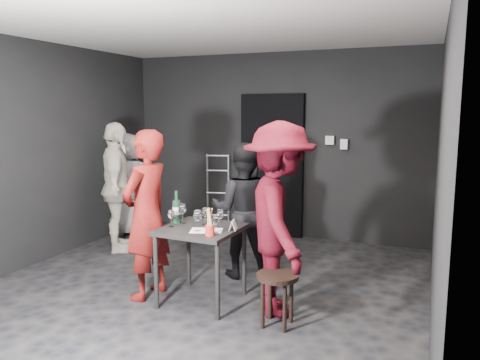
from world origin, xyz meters
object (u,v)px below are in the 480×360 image
at_px(tasting_table, 201,237).
at_px(breadstick_cup, 210,222).
at_px(woman_black, 243,209).
at_px(bystander_grey, 128,183).
at_px(server_red, 146,204).
at_px(stool, 277,284).
at_px(hand_truck, 217,217).
at_px(man_maroon, 280,201).
at_px(wine_bottle, 177,211).
at_px(bystander_cream, 116,178).

distance_m(tasting_table, breadstick_cup, 0.39).
relative_size(woman_black, bystander_grey, 0.97).
relative_size(server_red, bystander_grey, 1.20).
height_order(tasting_table, stool, tasting_table).
xyz_separation_m(hand_truck, server_red, (0.44, -2.58, 0.73)).
bearing_deg(hand_truck, woman_black, -70.88).
distance_m(stool, breadstick_cup, 0.81).
bearing_deg(hand_truck, bystander_grey, -163.33).
bearing_deg(tasting_table, breadstick_cup, -48.87).
bearing_deg(hand_truck, man_maroon, -68.47).
distance_m(server_red, wine_bottle, 0.31).
relative_size(woman_black, man_maroon, 0.73).
bearing_deg(breadstick_cup, bystander_cream, 146.78).
bearing_deg(woman_black, stool, 111.47).
distance_m(stool, wine_bottle, 1.29).
height_order(hand_truck, bystander_cream, bystander_cream).
bearing_deg(wine_bottle, bystander_grey, 136.54).
height_order(hand_truck, breadstick_cup, hand_truck).
relative_size(server_red, bystander_cream, 0.96).
bearing_deg(bystander_grey, bystander_cream, 92.22).
bearing_deg(stool, breadstick_cup, -178.33).
xyz_separation_m(stool, man_maroon, (-0.08, 0.27, 0.68)).
bearing_deg(bystander_cream, hand_truck, -64.13).
relative_size(hand_truck, bystander_grey, 0.76).
distance_m(woman_black, bystander_grey, 2.45).
bearing_deg(bystander_grey, breadstick_cup, 115.64).
bearing_deg(breadstick_cup, wine_bottle, 149.48).
height_order(bystander_grey, wine_bottle, bystander_grey).
relative_size(server_red, breadstick_cup, 7.01).
relative_size(tasting_table, woman_black, 0.49).
xyz_separation_m(man_maroon, breadstick_cup, (-0.56, -0.29, -0.18)).
relative_size(bystander_grey, wine_bottle, 4.83).
relative_size(tasting_table, breadstick_cup, 2.77).
relative_size(server_red, woman_black, 1.23).
height_order(woman_black, breadstick_cup, woman_black).
relative_size(hand_truck, breadstick_cup, 4.42).
bearing_deg(tasting_table, woman_black, 83.01).
height_order(woman_black, man_maroon, man_maroon).
height_order(tasting_table, man_maroon, man_maroon).
bearing_deg(bystander_grey, hand_truck, -172.21).
bearing_deg(breadstick_cup, man_maroon, 27.59).
bearing_deg(stool, hand_truck, 124.28).
relative_size(stool, woman_black, 0.31).
bearing_deg(man_maroon, stool, 166.81).
bearing_deg(bystander_grey, stool, 122.52).
bearing_deg(woman_black, server_red, 40.04).
bearing_deg(breadstick_cup, tasting_table, 131.13).
bearing_deg(server_red, bystander_grey, -134.69).
xyz_separation_m(stool, bystander_grey, (-2.99, 2.02, 0.41)).
bearing_deg(server_red, wine_bottle, 125.98).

